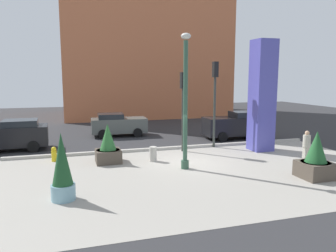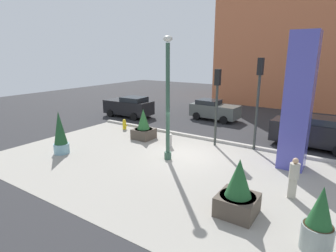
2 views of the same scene
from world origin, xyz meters
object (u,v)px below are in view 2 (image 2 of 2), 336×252
car_intersection (315,132)px  fire_hydrant (124,124)px  potted_plant_by_pillar (60,134)px  traffic_light_far_side (259,90)px  lamp_post (168,102)px  concrete_bollard (169,140)px  pedestrian_crossing (294,176)px  car_curb_west (214,110)px  car_far_lane (129,106)px  traffic_light_corner (217,95)px  art_pillar_blue (298,103)px  potted_plant_near_left (319,223)px  potted_plant_near_right (238,192)px  potted_plant_curbside (144,127)px

car_intersection → fire_hydrant: bearing=-165.9°
potted_plant_by_pillar → traffic_light_far_side: bearing=36.8°
lamp_post → concrete_bollard: lamp_post is taller
potted_plant_by_pillar → concrete_bollard: (4.25, 4.21, -0.72)m
concrete_bollard → pedestrian_crossing: size_ratio=0.47×
concrete_bollard → car_intersection: car_intersection is taller
fire_hydrant → concrete_bollard: same height
car_curb_west → car_far_lane: car_far_lane is taller
pedestrian_crossing → traffic_light_far_side: bearing=121.2°
fire_hydrant → traffic_light_far_side: (9.11, 0.81, 3.03)m
fire_hydrant → car_curb_west: 7.57m
fire_hydrant → traffic_light_corner: 7.43m
art_pillar_blue → pedestrian_crossing: art_pillar_blue is taller
concrete_bollard → car_far_lane: 8.69m
lamp_post → car_far_lane: 10.77m
potted_plant_near_left → concrete_bollard: bearing=148.1°
potted_plant_near_right → traffic_light_far_side: bearing=102.2°
potted_plant_near_left → car_curb_west: 15.66m
lamp_post → car_far_lane: bearing=142.0°
fire_hydrant → pedestrian_crossing: 12.55m
art_pillar_blue → concrete_bollard: 7.17m
potted_plant_near_left → car_curb_west: potted_plant_near_left is taller
pedestrian_crossing → art_pillar_blue: bearing=100.7°
potted_plant_curbside → potted_plant_near_right: bearing=-32.2°
potted_plant_by_pillar → pedestrian_crossing: potted_plant_by_pillar is taller
art_pillar_blue → car_intersection: size_ratio=1.36×
lamp_post → potted_plant_curbside: lamp_post is taller
potted_plant_near_right → car_intersection: 9.13m
potted_plant_by_pillar → car_far_lane: size_ratio=0.55×
art_pillar_blue → fire_hydrant: size_ratio=8.36×
potted_plant_by_pillar → potted_plant_curbside: size_ratio=1.21×
potted_plant_near_left → traffic_light_far_side: bearing=118.0°
art_pillar_blue → traffic_light_corner: (-4.41, 1.01, -0.11)m
pedestrian_crossing → traffic_light_corner: bearing=140.3°
potted_plant_near_right → potted_plant_by_pillar: size_ratio=0.85×
art_pillar_blue → pedestrian_crossing: 3.90m
potted_plant_curbside → car_curb_west: (1.55, 7.34, 0.06)m
fire_hydrant → concrete_bollard: size_ratio=1.00×
pedestrian_crossing → potted_plant_near_right: bearing=-121.4°
potted_plant_near_right → lamp_post: bearing=148.5°
car_curb_west → car_intersection: (7.77, -3.34, 0.11)m
potted_plant_near_right → potted_plant_by_pillar: (-10.07, 0.43, 0.27)m
potted_plant_curbside → traffic_light_corner: 5.08m
art_pillar_blue → potted_plant_near_right: 5.87m
car_curb_west → traffic_light_far_side: bearing=-47.9°
potted_plant_by_pillar → car_intersection: potted_plant_by_pillar is taller
potted_plant_near_left → traffic_light_far_side: (-3.92, 7.37, 2.55)m
potted_plant_curbside → concrete_bollard: (2.19, -0.40, -0.40)m
potted_plant_curbside → lamp_post: bearing=-33.1°
car_intersection → traffic_light_far_side: bearing=-142.1°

